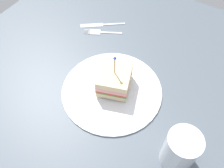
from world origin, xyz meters
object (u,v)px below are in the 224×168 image
fork (99,32)px  knife (100,25)px  drink_glass (179,151)px  sandwich_half_center (113,79)px  plate (112,90)px

fork → knife: same height
drink_glass → fork: (-34.61, 23.65, -4.04)cm
sandwich_half_center → drink_glass: 22.18cm
plate → drink_glass: (20.02, -7.62, 3.76)cm
sandwich_half_center → fork: size_ratio=0.97×
drink_glass → fork: 42.11cm
knife → drink_glass: bearing=-36.4°
fork → knife: size_ratio=0.92×
knife → sandwich_half_center: bearing=-48.5°
drink_glass → plate: bearing=159.2°
plate → fork: 21.68cm
plate → drink_glass: drink_glass is taller
sandwich_half_center → drink_glass: sandwich_half_center is taller
plate → fork: (-14.59, 16.04, -0.29)cm
plate → fork: plate is taller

